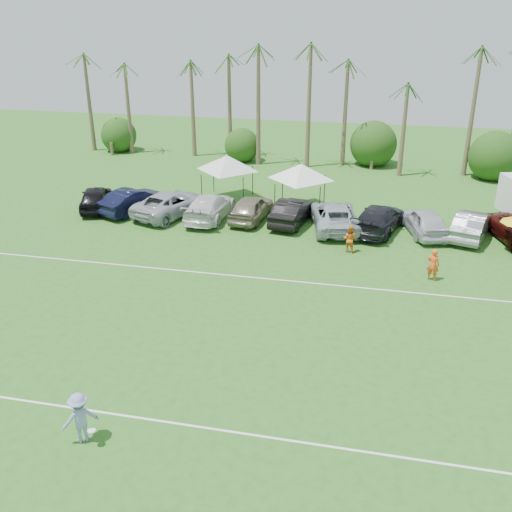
# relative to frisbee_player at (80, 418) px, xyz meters

# --- Properties ---
(ground) EXTENTS (120.00, 120.00, 0.00)m
(ground) POSITION_rel_frisbee_player_xyz_m (2.33, -0.56, -0.92)
(ground) COLOR #2A5F1C
(ground) RESTS_ON ground
(field_lines) EXTENTS (80.00, 12.10, 0.01)m
(field_lines) POSITION_rel_frisbee_player_xyz_m (2.33, 7.44, -0.92)
(field_lines) COLOR white
(field_lines) RESTS_ON ground
(palm_tree_0) EXTENTS (2.40, 2.40, 8.90)m
(palm_tree_0) POSITION_rel_frisbee_player_xyz_m (-19.67, 37.44, 6.56)
(palm_tree_0) COLOR brown
(palm_tree_0) RESTS_ON ground
(palm_tree_1) EXTENTS (2.40, 2.40, 9.90)m
(palm_tree_1) POSITION_rel_frisbee_player_xyz_m (-14.67, 37.44, 7.43)
(palm_tree_1) COLOR brown
(palm_tree_1) RESTS_ON ground
(palm_tree_2) EXTENTS (2.40, 2.40, 10.90)m
(palm_tree_2) POSITION_rel_frisbee_player_xyz_m (-9.67, 37.44, 8.29)
(palm_tree_2) COLOR brown
(palm_tree_2) RESTS_ON ground
(palm_tree_3) EXTENTS (2.40, 2.40, 11.90)m
(palm_tree_3) POSITION_rel_frisbee_player_xyz_m (-5.67, 37.44, 9.14)
(palm_tree_3) COLOR brown
(palm_tree_3) RESTS_ON ground
(palm_tree_4) EXTENTS (2.40, 2.40, 8.90)m
(palm_tree_4) POSITION_rel_frisbee_player_xyz_m (-1.67, 37.44, 6.56)
(palm_tree_4) COLOR brown
(palm_tree_4) RESTS_ON ground
(palm_tree_5) EXTENTS (2.40, 2.40, 9.90)m
(palm_tree_5) POSITION_rel_frisbee_player_xyz_m (2.33, 37.44, 7.43)
(palm_tree_5) COLOR brown
(palm_tree_5) RESTS_ON ground
(palm_tree_6) EXTENTS (2.40, 2.40, 10.90)m
(palm_tree_6) POSITION_rel_frisbee_player_xyz_m (6.33, 37.44, 8.29)
(palm_tree_6) COLOR brown
(palm_tree_6) RESTS_ON ground
(palm_tree_7) EXTENTS (2.40, 2.40, 11.90)m
(palm_tree_7) POSITION_rel_frisbee_player_xyz_m (10.33, 37.44, 9.14)
(palm_tree_7) COLOR brown
(palm_tree_7) RESTS_ON ground
(palm_tree_8) EXTENTS (2.40, 2.40, 8.90)m
(palm_tree_8) POSITION_rel_frisbee_player_xyz_m (15.33, 37.44, 6.56)
(palm_tree_8) COLOR brown
(palm_tree_8) RESTS_ON ground
(bush_tree_0) EXTENTS (4.00, 4.00, 4.00)m
(bush_tree_0) POSITION_rel_frisbee_player_xyz_m (-16.67, 38.44, 0.87)
(bush_tree_0) COLOR brown
(bush_tree_0) RESTS_ON ground
(bush_tree_1) EXTENTS (4.00, 4.00, 4.00)m
(bush_tree_1) POSITION_rel_frisbee_player_xyz_m (-3.67, 38.44, 0.87)
(bush_tree_1) COLOR brown
(bush_tree_1) RESTS_ON ground
(bush_tree_2) EXTENTS (4.00, 4.00, 4.00)m
(bush_tree_2) POSITION_rel_frisbee_player_xyz_m (8.33, 38.44, 0.87)
(bush_tree_2) COLOR brown
(bush_tree_2) RESTS_ON ground
(bush_tree_3) EXTENTS (4.00, 4.00, 4.00)m
(bush_tree_3) POSITION_rel_frisbee_player_xyz_m (18.33, 38.44, 0.87)
(bush_tree_3) COLOR brown
(bush_tree_3) RESTS_ON ground
(sideline_player_a) EXTENTS (0.74, 0.60, 1.76)m
(sideline_player_a) POSITION_rel_frisbee_player_xyz_m (12.19, 15.21, -0.04)
(sideline_player_a) COLOR #F6551B
(sideline_player_a) RESTS_ON ground
(sideline_player_b) EXTENTS (0.92, 0.79, 1.64)m
(sideline_player_b) POSITION_rel_frisbee_player_xyz_m (7.64, 18.09, -0.10)
(sideline_player_b) COLOR orange
(sideline_player_b) RESTS_ON ground
(canopy_tent_left) EXTENTS (4.79, 4.79, 3.88)m
(canopy_tent_left) POSITION_rel_frisbee_player_xyz_m (-2.00, 26.44, 2.40)
(canopy_tent_left) COLOR black
(canopy_tent_left) RESTS_ON ground
(canopy_tent_right) EXTENTS (4.77, 4.77, 3.87)m
(canopy_tent_right) POSITION_rel_frisbee_player_xyz_m (3.67, 25.19, 2.39)
(canopy_tent_right) COLOR black
(canopy_tent_right) RESTS_ON ground
(frisbee_player) EXTENTS (1.36, 1.29, 1.85)m
(frisbee_player) POSITION_rel_frisbee_player_xyz_m (0.00, 0.00, 0.00)
(frisbee_player) COLOR #8790BF
(frisbee_player) RESTS_ON ground
(parked_car_0) EXTENTS (3.56, 5.35, 1.69)m
(parked_car_0) POSITION_rel_frisbee_player_xyz_m (-10.59, 22.11, -0.08)
(parked_car_0) COLOR black
(parked_car_0) RESTS_ON ground
(parked_car_1) EXTENTS (3.61, 5.43, 1.69)m
(parked_car_1) POSITION_rel_frisbee_player_xyz_m (-7.75, 22.08, -0.08)
(parked_car_1) COLOR black
(parked_car_1) RESTS_ON ground
(parked_car_2) EXTENTS (4.70, 6.68, 1.69)m
(parked_car_2) POSITION_rel_frisbee_player_xyz_m (-4.92, 22.01, -0.08)
(parked_car_2) COLOR #AAAEB5
(parked_car_2) RESTS_ON ground
(parked_car_3) EXTENTS (2.54, 5.90, 1.69)m
(parked_car_3) POSITION_rel_frisbee_player_xyz_m (-2.08, 21.92, -0.08)
(parked_car_3) COLOR silver
(parked_car_3) RESTS_ON ground
(parked_car_4) EXTENTS (2.55, 5.16, 1.69)m
(parked_car_4) POSITION_rel_frisbee_player_xyz_m (0.75, 22.30, -0.08)
(parked_car_4) COLOR gray
(parked_car_4) RESTS_ON ground
(parked_car_5) EXTENTS (2.56, 5.35, 1.69)m
(parked_car_5) POSITION_rel_frisbee_player_xyz_m (3.59, 22.21, -0.08)
(parked_car_5) COLOR black
(parked_car_5) RESTS_ON ground
(parked_car_6) EXTENTS (4.03, 6.55, 1.69)m
(parked_car_6) POSITION_rel_frisbee_player_xyz_m (6.42, 21.86, -0.08)
(parked_car_6) COLOR #B1B8C0
(parked_car_6) RESTS_ON ground
(parked_car_7) EXTENTS (3.87, 6.26, 1.69)m
(parked_car_7) POSITION_rel_frisbee_player_xyz_m (9.26, 21.99, -0.08)
(parked_car_7) COLOR black
(parked_car_7) RESTS_ON ground
(parked_car_8) EXTENTS (3.24, 5.32, 1.69)m
(parked_car_8) POSITION_rel_frisbee_player_xyz_m (12.09, 22.04, -0.08)
(parked_car_8) COLOR silver
(parked_car_8) RESTS_ON ground
(parked_car_9) EXTENTS (3.18, 5.43, 1.69)m
(parked_car_9) POSITION_rel_frisbee_player_xyz_m (14.93, 22.06, -0.08)
(parked_car_9) COLOR gray
(parked_car_9) RESTS_ON ground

